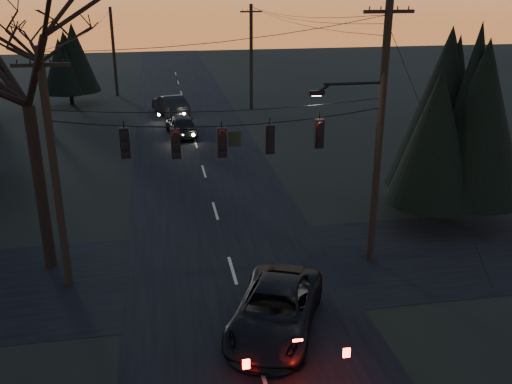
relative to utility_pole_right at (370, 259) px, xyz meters
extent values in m
cube|color=black|center=(-5.50, 10.00, 0.01)|extent=(8.00, 120.00, 0.02)
cube|color=black|center=(-5.50, 0.00, 0.01)|extent=(60.00, 7.00, 0.02)
cylinder|color=black|center=(-5.75, 0.00, 6.10)|extent=(11.50, 0.04, 0.04)
cylinder|color=black|center=(-12.37, 1.63, 3.15)|extent=(0.44, 0.44, 6.30)
cylinder|color=black|center=(4.55, 3.69, 0.80)|extent=(0.36, 0.36, 1.60)
cone|color=black|center=(4.55, 3.69, 4.64)|extent=(4.90, 4.90, 6.88)
cylinder|color=black|center=(-15.51, 22.15, 2.54)|extent=(0.44, 0.44, 5.07)
cylinder|color=black|center=(-15.17, 32.26, 0.80)|extent=(0.36, 0.36, 1.60)
cone|color=black|center=(-15.17, 32.26, 3.66)|extent=(3.94, 3.94, 4.91)
imported|color=black|center=(-4.70, -4.10, 0.73)|extent=(4.31, 5.79, 1.46)
imported|color=black|center=(-6.30, 20.24, 0.77)|extent=(2.29, 4.66, 1.53)
imported|color=black|center=(-6.85, 26.89, 0.81)|extent=(3.05, 5.18, 1.61)
camera|label=1|loc=(-8.00, -19.13, 10.50)|focal=40.00mm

